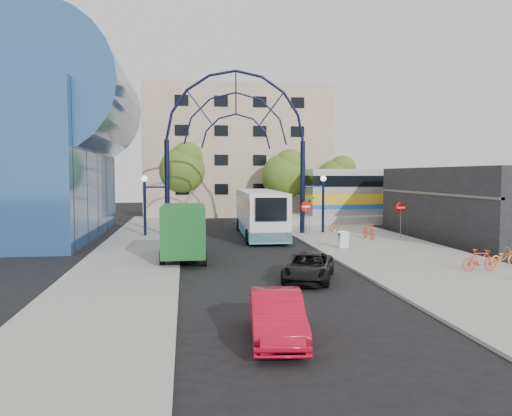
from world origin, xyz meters
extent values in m
plane|color=black|center=(0.00, 0.00, 0.00)|extent=(120.00, 120.00, 0.00)
cube|color=gray|center=(8.00, 4.00, 0.06)|extent=(8.00, 56.00, 0.12)
cube|color=gray|center=(-6.50, 6.00, 0.06)|extent=(5.00, 50.00, 0.12)
cylinder|color=black|center=(-5.00, 14.00, 3.50)|extent=(0.36, 0.36, 7.00)
cylinder|color=black|center=(5.00, 14.00, 3.50)|extent=(0.36, 0.36, 7.00)
cylinder|color=black|center=(-6.60, 14.00, 2.00)|extent=(0.20, 0.20, 4.00)
cylinder|color=black|center=(6.60, 14.00, 2.00)|extent=(0.20, 0.20, 4.00)
sphere|color=white|center=(-6.60, 14.00, 4.20)|extent=(0.44, 0.44, 0.44)
sphere|color=white|center=(6.60, 14.00, 4.20)|extent=(0.44, 0.44, 0.44)
cylinder|color=slate|center=(4.80, 12.00, 1.22)|extent=(0.06, 0.06, 2.20)
cylinder|color=red|center=(4.80, 12.00, 2.22)|extent=(0.80, 0.04, 0.80)
cube|color=white|center=(4.80, 11.97, 2.22)|extent=(0.55, 0.02, 0.12)
cylinder|color=slate|center=(11.00, 10.00, 1.22)|extent=(0.06, 0.06, 2.20)
cylinder|color=red|center=(11.00, 10.00, 2.22)|extent=(0.76, 0.04, 0.76)
cube|color=white|center=(11.00, 9.97, 2.22)|extent=(0.55, 0.02, 0.12)
cylinder|color=slate|center=(5.20, 12.60, 1.52)|extent=(0.05, 0.05, 2.80)
cube|color=#146626|center=(5.20, 12.60, 2.82)|extent=(0.70, 0.03, 0.18)
cube|color=#146626|center=(5.20, 12.60, 2.57)|extent=(0.03, 0.70, 0.18)
cube|color=white|center=(5.60, 5.80, 0.62)|extent=(0.55, 0.26, 0.99)
cube|color=white|center=(5.60, 6.15, 0.62)|extent=(0.55, 0.26, 0.99)
cube|color=#1E59A5|center=(5.60, 5.98, 0.95)|extent=(0.55, 0.42, 0.14)
cylinder|color=#2F5791|center=(-12.00, 15.00, 10.00)|extent=(9.00, 16.00, 9.00)
cube|color=black|center=(16.00, 10.00, 2.50)|extent=(6.00, 16.00, 5.00)
cube|color=tan|center=(2.00, 35.00, 7.00)|extent=(20.00, 12.00, 14.00)
cube|color=gray|center=(20.00, 22.00, 0.40)|extent=(32.00, 5.00, 0.80)
cube|color=#B7B7BC|center=(20.00, 22.00, 2.90)|extent=(25.00, 3.00, 4.20)
cube|color=gold|center=(20.00, 22.00, 2.30)|extent=(25.10, 3.05, 0.90)
cube|color=black|center=(20.00, 22.00, 3.90)|extent=(25.05, 3.05, 1.00)
cube|color=#1E59A5|center=(20.00, 22.00, 1.60)|extent=(25.10, 3.05, 0.35)
cylinder|color=#382314|center=(6.00, 26.00, 1.26)|extent=(0.36, 0.36, 2.52)
sphere|color=#335817|center=(6.00, 26.00, 4.34)|extent=(4.48, 4.48, 4.48)
sphere|color=#335817|center=(6.50, 25.70, 5.46)|extent=(3.08, 3.08, 3.08)
cylinder|color=#382314|center=(-4.00, 30.00, 1.44)|extent=(0.36, 0.36, 2.88)
sphere|color=#335817|center=(-4.00, 30.00, 4.96)|extent=(5.12, 5.12, 5.12)
sphere|color=#335817|center=(-3.50, 29.70, 6.24)|extent=(3.52, 3.52, 3.52)
cylinder|color=#382314|center=(12.00, 28.00, 1.17)|extent=(0.36, 0.36, 2.34)
sphere|color=#335817|center=(12.00, 28.00, 4.03)|extent=(4.16, 4.16, 4.16)
sphere|color=#335817|center=(12.50, 27.70, 5.07)|extent=(2.86, 2.86, 2.86)
cube|color=white|center=(1.69, 13.54, 1.80)|extent=(3.01, 11.92, 2.99)
cube|color=#51A6B5|center=(1.69, 13.54, 0.57)|extent=(3.04, 11.92, 0.72)
cube|color=black|center=(1.69, 13.54, 2.42)|extent=(3.05, 11.69, 0.93)
cube|color=black|center=(1.50, 7.55, 2.37)|extent=(1.95, 0.21, 1.44)
cube|color=black|center=(1.88, 19.40, 1.65)|extent=(2.47, 0.27, 1.65)
cylinder|color=black|center=(0.53, 17.25, 0.49)|extent=(0.32, 1.00, 0.99)
cylinder|color=black|center=(3.09, 17.17, 0.49)|extent=(0.32, 1.00, 0.99)
cylinder|color=black|center=(0.27, 9.20, 0.49)|extent=(0.32, 1.00, 0.99)
cylinder|color=black|center=(2.83, 9.12, 0.49)|extent=(0.32, 1.00, 0.99)
cube|color=black|center=(-3.78, 5.65, 0.98)|extent=(2.08, 2.16, 1.96)
cube|color=black|center=(-3.76, 6.72, 1.38)|extent=(1.78, 0.11, 0.89)
cube|color=#175722|center=(-3.82, 2.98, 1.69)|extent=(2.19, 4.12, 2.49)
cylinder|color=black|center=(-4.80, 5.40, 0.43)|extent=(0.24, 0.86, 0.85)
cylinder|color=black|center=(-2.76, 5.37, 0.43)|extent=(0.24, 0.86, 0.85)
cylinder|color=black|center=(-4.85, 1.93, 0.43)|extent=(0.24, 0.86, 0.85)
cylinder|color=black|center=(-2.81, 1.90, 0.43)|extent=(0.24, 0.86, 0.85)
imported|color=black|center=(1.44, -2.11, 0.58)|extent=(3.25, 4.57, 1.16)
imported|color=#B90B25|center=(-1.29, -9.42, 0.65)|extent=(1.78, 4.09, 1.31)
imported|color=orange|center=(7.57, 14.00, 0.52)|extent=(1.02, 1.62, 0.80)
imported|color=#ED452F|center=(8.71, 10.01, 0.68)|extent=(0.62, 1.88, 1.11)
imported|color=orange|center=(11.30, -0.88, 0.56)|extent=(1.79, 1.01, 0.89)
imported|color=red|center=(9.49, -1.79, 0.62)|extent=(1.68, 0.51, 1.01)
camera|label=1|loc=(-3.71, -22.50, 4.48)|focal=35.00mm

